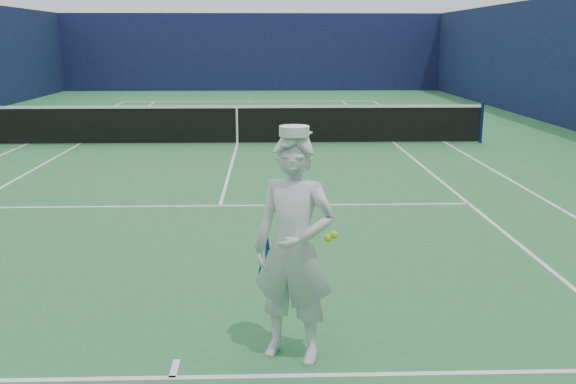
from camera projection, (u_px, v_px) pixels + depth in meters
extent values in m
plane|color=#2B713C|center=(237.00, 144.00, 16.71)|extent=(80.00, 80.00, 0.00)
cube|color=white|center=(249.00, 101.00, 28.26)|extent=(11.03, 0.06, 0.01)
cube|color=white|center=(172.00, 378.00, 5.15)|extent=(11.03, 0.06, 0.01)
cube|color=white|center=(25.00, 145.00, 16.53)|extent=(0.06, 23.83, 0.01)
cube|color=white|center=(446.00, 143.00, 16.88)|extent=(0.06, 23.83, 0.01)
cube|color=white|center=(78.00, 145.00, 16.57)|extent=(0.06, 23.77, 0.01)
cube|color=white|center=(394.00, 143.00, 16.84)|extent=(0.06, 23.77, 0.01)
cube|color=white|center=(245.00, 116.00, 22.93)|extent=(8.23, 0.06, 0.01)
cube|color=white|center=(220.00, 206.00, 10.48)|extent=(8.23, 0.06, 0.01)
cube|color=white|center=(237.00, 144.00, 16.70)|extent=(0.06, 12.80, 0.01)
cube|color=white|center=(249.00, 102.00, 28.11)|extent=(0.06, 0.30, 0.01)
cube|color=white|center=(175.00, 369.00, 5.29)|extent=(0.06, 0.30, 0.01)
cube|color=#0F1439|center=(252.00, 52.00, 33.74)|extent=(20.12, 0.12, 4.00)
cylinder|color=#141E4C|center=(481.00, 123.00, 16.78)|extent=(0.09, 0.09, 1.07)
cube|color=black|center=(237.00, 125.00, 16.59)|extent=(12.79, 0.02, 0.92)
cube|color=white|center=(237.00, 107.00, 16.48)|extent=(12.79, 0.04, 0.07)
cube|color=white|center=(237.00, 126.00, 16.60)|extent=(0.05, 0.03, 0.94)
imported|color=silver|center=(294.00, 249.00, 5.30)|extent=(0.83, 0.70, 1.93)
cylinder|color=white|center=(294.00, 131.00, 5.07)|extent=(0.24, 0.24, 0.08)
cube|color=white|center=(300.00, 133.00, 5.19)|extent=(0.20, 0.16, 0.02)
cylinder|color=navy|center=(267.00, 239.00, 5.46)|extent=(0.07, 0.10, 0.22)
cube|color=#1C2C98|center=(267.00, 257.00, 5.55)|extent=(0.03, 0.03, 0.14)
torus|color=#1C2C98|center=(272.00, 276.00, 5.65)|extent=(0.31, 0.21, 0.29)
cube|color=beige|center=(272.00, 276.00, 5.65)|extent=(0.20, 0.09, 0.30)
sphere|color=#DCF51B|center=(328.00, 238.00, 5.27)|extent=(0.07, 0.07, 0.07)
sphere|color=#DCF51B|center=(334.00, 235.00, 5.27)|extent=(0.07, 0.07, 0.07)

